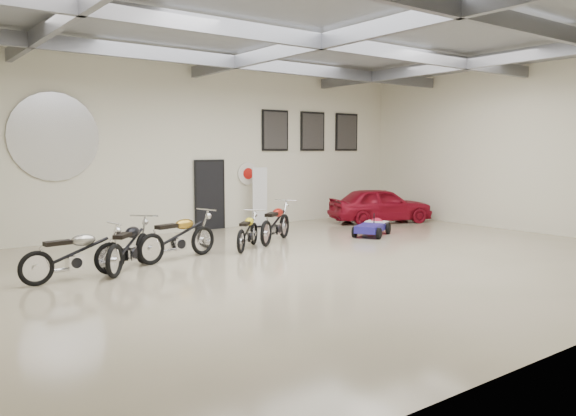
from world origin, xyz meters
TOP-DOWN VIEW (x-y plane):
  - floor at (0.00, 0.00)m, footprint 16.00×12.00m
  - ceiling at (0.00, 0.00)m, footprint 16.00×12.00m
  - back_wall at (0.00, 6.00)m, footprint 16.00×0.02m
  - right_wall at (8.00, 0.00)m, footprint 0.02×12.00m
  - ceiling_beams at (0.00, 0.00)m, footprint 15.80×11.80m
  - door at (0.50, 5.95)m, footprint 0.92×0.08m
  - logo_plaque at (-4.00, 5.95)m, footprint 2.30×0.06m
  - poster_left at (3.00, 5.96)m, footprint 1.05×0.08m
  - poster_mid at (4.60, 5.96)m, footprint 1.05×0.08m
  - poster_right at (6.20, 5.96)m, footprint 1.05×0.08m
  - oil_sign at (1.90, 5.95)m, footprint 0.72×0.10m
  - banner_stand at (2.07, 5.50)m, footprint 0.53×0.25m
  - motorcycle_silver at (-4.85, 1.47)m, footprint 2.07×0.83m
  - motorcycle_black at (-3.69, 1.71)m, footprint 1.88×1.92m
  - motorcycle_gold at (-2.40, 2.13)m, footprint 2.22×1.17m
  - motorcycle_yellow at (-0.40, 2.35)m, footprint 1.69×1.63m
  - motorcycle_red at (0.75, 2.77)m, footprint 2.08×1.74m
  - go_kart at (3.75, 2.10)m, footprint 1.94×1.55m
  - vintage_car at (6.00, 4.00)m, footprint 2.50×3.77m

SIDE VIEW (x-z plane):
  - floor at x=0.00m, z-range -0.01..0.01m
  - go_kart at x=3.75m, z-range 0.00..0.64m
  - motorcycle_yellow at x=-0.40m, z-range 0.00..0.93m
  - motorcycle_silver at x=-4.85m, z-range 0.00..1.05m
  - motorcycle_black at x=-3.69m, z-range 0.00..1.07m
  - motorcycle_red at x=0.75m, z-range 0.00..1.09m
  - motorcycle_gold at x=-2.40m, z-range 0.00..1.10m
  - vintage_car at x=6.00m, z-range 0.00..1.19m
  - banner_stand at x=2.07m, z-range 0.00..1.90m
  - door at x=0.50m, z-range 0.00..2.10m
  - oil_sign at x=1.90m, z-range 1.34..2.06m
  - back_wall at x=0.00m, z-range 0.00..5.00m
  - right_wall at x=8.00m, z-range 0.00..5.00m
  - logo_plaque at x=-4.00m, z-range 2.22..3.38m
  - poster_left at x=3.00m, z-range 2.42..3.78m
  - poster_mid at x=4.60m, z-range 2.42..3.78m
  - poster_right at x=6.20m, z-range 2.42..3.78m
  - ceiling_beams at x=0.00m, z-range 4.59..4.91m
  - ceiling at x=0.00m, z-range 5.00..5.00m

